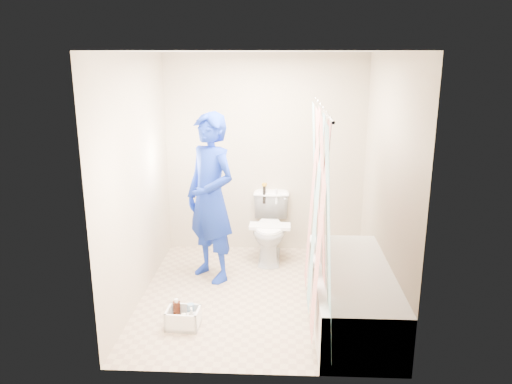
{
  "coord_description": "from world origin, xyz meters",
  "views": [
    {
      "loc": [
        0.17,
        -4.62,
        2.38
      ],
      "look_at": [
        -0.06,
        0.33,
        1.01
      ],
      "focal_mm": 35.0,
      "sensor_mm": 36.0,
      "label": 1
    }
  ],
  "objects_px": {
    "bathtub": "(351,293)",
    "toilet": "(270,228)",
    "plumber": "(211,198)",
    "cleaning_caddy": "(184,319)"
  },
  "relations": [
    {
      "from": "toilet",
      "to": "cleaning_caddy",
      "type": "xyz_separation_m",
      "value": [
        -0.74,
        -1.6,
        -0.3
      ]
    },
    {
      "from": "plumber",
      "to": "bathtub",
      "type": "bearing_deg",
      "value": 10.99
    },
    {
      "from": "bathtub",
      "to": "cleaning_caddy",
      "type": "relative_size",
      "value": 5.76
    },
    {
      "from": "plumber",
      "to": "toilet",
      "type": "bearing_deg",
      "value": 83.2
    },
    {
      "from": "cleaning_caddy",
      "to": "plumber",
      "type": "bearing_deg",
      "value": 87.1
    },
    {
      "from": "plumber",
      "to": "cleaning_caddy",
      "type": "height_order",
      "value": "plumber"
    },
    {
      "from": "bathtub",
      "to": "plumber",
      "type": "xyz_separation_m",
      "value": [
        -1.4,
        0.84,
        0.64
      ]
    },
    {
      "from": "bathtub",
      "to": "plumber",
      "type": "bearing_deg",
      "value": 148.86
    },
    {
      "from": "bathtub",
      "to": "toilet",
      "type": "relative_size",
      "value": 2.26
    },
    {
      "from": "bathtub",
      "to": "toilet",
      "type": "distance_m",
      "value": 1.59
    }
  ]
}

